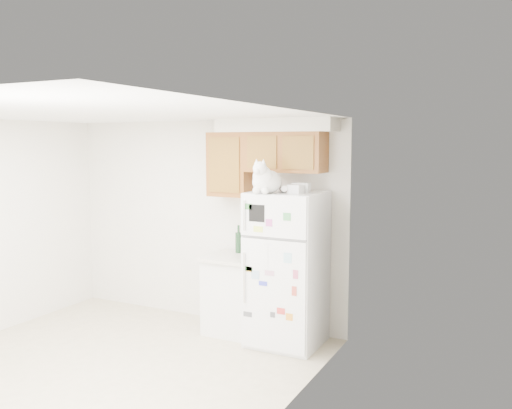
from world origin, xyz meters
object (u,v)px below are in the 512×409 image
Objects in this scene: bottle_green at (239,239)px; bottle_amber at (251,242)px; cat at (266,180)px; refrigerator at (287,269)px; base_counter at (235,294)px; storage_box_front at (296,189)px; storage_box_back at (301,188)px.

bottle_green reaches higher than bottle_amber.
bottle_amber is (0.16, 0.01, -0.03)m from bottle_green.
cat reaches higher than bottle_green.
refrigerator is 5.09× the size of bottle_green.
storage_box_front is (0.84, -0.19, 1.28)m from base_counter.
storage_box_front is at bearing 26.19° from cat.
storage_box_front is 1.05m from bottle_amber.
bottle_green is 1.21× the size of bottle_amber.
bottle_amber is (-0.71, 0.20, -0.69)m from storage_box_back.
bottle_green is at bearing 170.41° from storage_box_front.
refrigerator reaches higher than bottle_amber.
cat is 1.01m from bottle_amber.
cat is 1.58× the size of bottle_green.
bottle_amber reaches higher than base_counter.
bottle_green is (-0.88, 0.20, -0.66)m from storage_box_back.
cat is 1.07m from bottle_green.
storage_box_front is at bearing -26.13° from bottle_amber.
refrigerator is at bearing -171.62° from storage_box_back.
storage_box_back is at bearing -12.60° from bottle_green.
storage_box_back is 0.65× the size of bottle_amber.
cat is (-0.14, -0.25, 0.99)m from refrigerator.
storage_box_front is 1.14m from bottle_green.
storage_box_front reaches higher than bottle_green.
bottle_amber is (-0.43, 0.49, -0.78)m from cat.
storage_box_back is at bearing -2.70° from base_counter.
cat is at bearing -39.07° from bottle_green.
bottle_green is (-0.73, 0.23, 0.24)m from refrigerator.
storage_box_front is at bearing -21.41° from bottle_green.
storage_box_back is 1.20× the size of storage_box_front.
base_counter is 2.75× the size of bottle_green.
refrigerator is at bearing -17.57° from bottle_green.
storage_box_front is at bearing -96.06° from storage_box_back.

